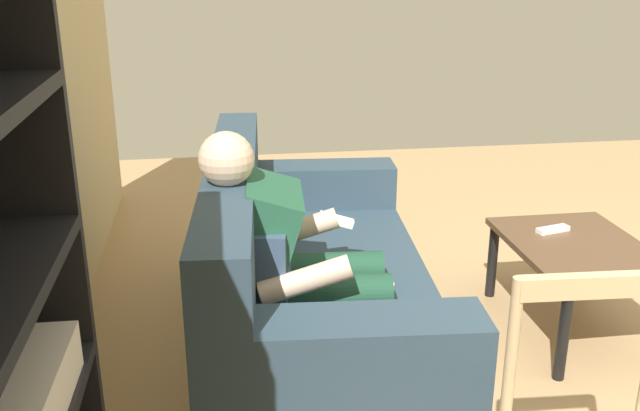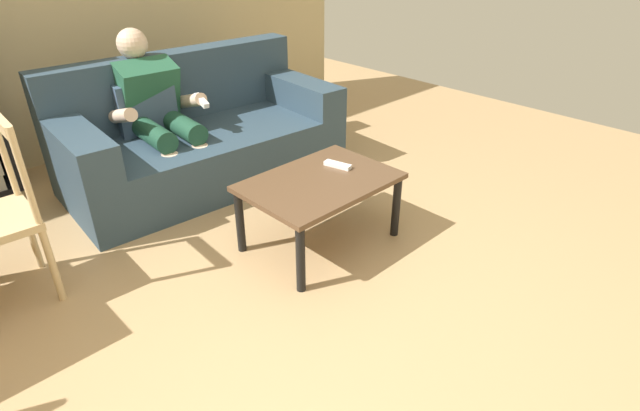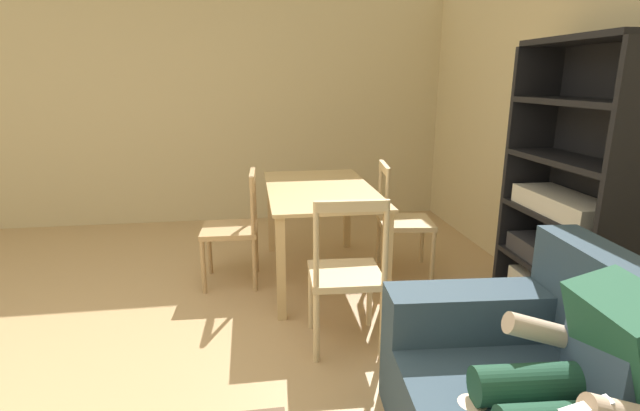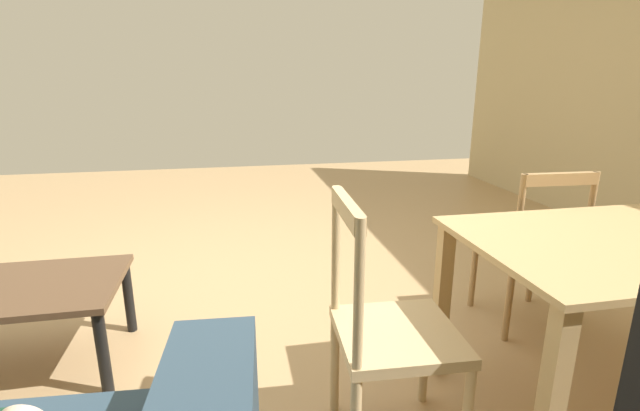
{
  "view_description": "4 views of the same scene",
  "coord_description": "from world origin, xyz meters",
  "px_view_note": "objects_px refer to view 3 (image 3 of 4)",
  "views": [
    {
      "loc": [
        -1.82,
        2.28,
        1.7
      ],
      "look_at": [
        0.99,
        1.86,
        0.69
      ],
      "focal_mm": 39.78,
      "sensor_mm": 36.0,
      "label": 1
    },
    {
      "loc": [
        -0.82,
        -1.23,
        1.72
      ],
      "look_at": [
        0.99,
        0.64,
        0.26
      ],
      "focal_mm": 28.44,
      "sensor_mm": 36.0,
      "label": 2
    },
    {
      "loc": [
        2.01,
        0.85,
        1.57
      ],
      "look_at": [
        -1.54,
        1.38,
        0.6
      ],
      "focal_mm": 26.56,
      "sensor_mm": 36.0,
      "label": 3
    },
    {
      "loc": [
        0.01,
        2.72,
        1.32
      ],
      "look_at": [
        -0.28,
        1.25,
        0.9
      ],
      "focal_mm": 25.31,
      "sensor_mm": 36.0,
      "label": 4
    }
  ],
  "objects_px": {
    "bookshelf": "(568,222)",
    "dining_chair_facing_couch": "(346,275)",
    "dining_table": "(320,201)",
    "dining_chair_near_wall": "(402,221)",
    "dining_chair_by_doorway": "(234,229)",
    "person_lounging": "(591,378)"
  },
  "relations": [
    {
      "from": "dining_table",
      "to": "dining_chair_near_wall",
      "type": "distance_m",
      "value": 0.71
    },
    {
      "from": "bookshelf",
      "to": "dining_chair_by_doorway",
      "type": "distance_m",
      "value": 2.34
    },
    {
      "from": "dining_chair_near_wall",
      "to": "person_lounging",
      "type": "bearing_deg",
      "value": -1.4
    },
    {
      "from": "dining_chair_facing_couch",
      "to": "dining_chair_by_doorway",
      "type": "xyz_separation_m",
      "value": [
        -1.04,
        -0.68,
        -0.02
      ]
    },
    {
      "from": "person_lounging",
      "to": "dining_chair_near_wall",
      "type": "distance_m",
      "value": 2.28
    },
    {
      "from": "dining_chair_facing_couch",
      "to": "dining_table",
      "type": "bearing_deg",
      "value": 179.91
    },
    {
      "from": "bookshelf",
      "to": "dining_chair_by_doorway",
      "type": "xyz_separation_m",
      "value": [
        -0.96,
        -2.12,
        -0.25
      ]
    },
    {
      "from": "dining_table",
      "to": "dining_chair_by_doorway",
      "type": "bearing_deg",
      "value": -89.89
    },
    {
      "from": "bookshelf",
      "to": "dining_chair_by_doorway",
      "type": "relative_size",
      "value": 2.04
    },
    {
      "from": "person_lounging",
      "to": "dining_table",
      "type": "bearing_deg",
      "value": -164.67
    },
    {
      "from": "dining_table",
      "to": "dining_chair_by_doorway",
      "type": "distance_m",
      "value": 0.71
    },
    {
      "from": "bookshelf",
      "to": "dining_chair_near_wall",
      "type": "height_order",
      "value": "bookshelf"
    },
    {
      "from": "dining_chair_near_wall",
      "to": "dining_chair_facing_couch",
      "type": "xyz_separation_m",
      "value": [
        1.05,
        -0.68,
        0.02
      ]
    },
    {
      "from": "dining_table",
      "to": "dining_chair_by_doorway",
      "type": "height_order",
      "value": "dining_chair_by_doorway"
    },
    {
      "from": "person_lounging",
      "to": "dining_table",
      "type": "relative_size",
      "value": 0.76
    },
    {
      "from": "bookshelf",
      "to": "dining_table",
      "type": "height_order",
      "value": "bookshelf"
    },
    {
      "from": "person_lounging",
      "to": "dining_table",
      "type": "xyz_separation_m",
      "value": [
        -2.27,
        -0.62,
        0.08
      ]
    },
    {
      "from": "dining_table",
      "to": "dining_chair_near_wall",
      "type": "height_order",
      "value": "dining_chair_near_wall"
    },
    {
      "from": "dining_chair_by_doorway",
      "to": "bookshelf",
      "type": "bearing_deg",
      "value": 65.52
    },
    {
      "from": "dining_chair_facing_couch",
      "to": "dining_chair_by_doorway",
      "type": "height_order",
      "value": "dining_chair_facing_couch"
    },
    {
      "from": "bookshelf",
      "to": "dining_chair_facing_couch",
      "type": "height_order",
      "value": "bookshelf"
    },
    {
      "from": "dining_table",
      "to": "bookshelf",
      "type": "bearing_deg",
      "value": 56.14
    }
  ]
}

